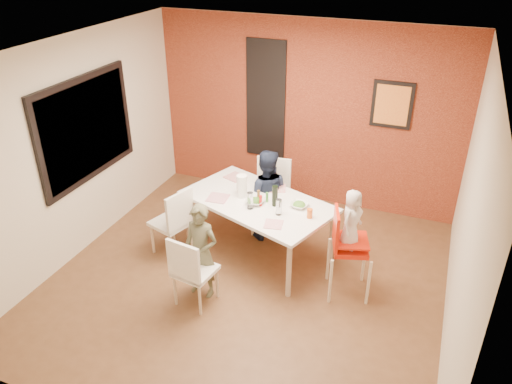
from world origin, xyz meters
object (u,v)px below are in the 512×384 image
at_px(chair_left, 175,219).
at_px(child_far, 266,195).
at_px(child_near, 201,251).
at_px(toddler, 351,219).
at_px(chair_far, 272,191).
at_px(high_chair, 346,245).
at_px(chair_near, 190,269).
at_px(paper_towel_roll, 242,186).
at_px(wine_bottle, 275,196).
at_px(dining_table, 258,205).

distance_m(chair_left, child_far, 1.23).
bearing_deg(child_near, toddler, 26.43).
relative_size(chair_far, high_chair, 0.94).
relative_size(chair_near, child_far, 0.70).
relative_size(high_chair, paper_towel_roll, 3.66).
height_order(child_near, child_far, child_far).
bearing_deg(wine_bottle, chair_left, -162.05).
height_order(chair_far, toddler, toddler).
bearing_deg(toddler, chair_left, 106.89).
xyz_separation_m(chair_left, high_chair, (2.15, 0.06, 0.12)).
relative_size(chair_left, child_near, 0.81).
height_order(chair_near, chair_left, chair_left).
bearing_deg(wine_bottle, chair_far, 112.72).
xyz_separation_m(chair_near, chair_far, (0.25, 1.87, 0.07)).
xyz_separation_m(chair_far, chair_left, (-0.90, -1.07, -0.04)).
distance_m(toddler, paper_towel_roll, 1.49).
height_order(chair_left, high_chair, high_chair).
relative_size(high_chair, child_near, 0.93).
relative_size(dining_table, toddler, 3.03).
bearing_deg(chair_near, child_far, -91.09).
bearing_deg(paper_towel_roll, wine_bottle, -7.62).
distance_m(dining_table, child_near, 1.04).
xyz_separation_m(child_far, paper_towel_roll, (-0.18, -0.37, 0.28)).
xyz_separation_m(chair_near, child_far, (0.26, 1.62, 0.14)).
bearing_deg(child_far, wine_bottle, 106.13).
bearing_deg(wine_bottle, dining_table, 170.00).
distance_m(chair_left, paper_towel_roll, 0.94).
bearing_deg(chair_far, child_far, -93.58).
xyz_separation_m(child_near, toddler, (1.52, 0.63, 0.40)).
bearing_deg(chair_far, high_chair, -44.67).
bearing_deg(paper_towel_roll, dining_table, -4.94).
xyz_separation_m(chair_left, toddler, (2.18, 0.07, 0.45)).
bearing_deg(child_far, dining_table, 78.83).
xyz_separation_m(dining_table, wine_bottle, (0.24, -0.04, 0.20)).
bearing_deg(chair_left, toddler, 109.32).
distance_m(chair_far, wine_bottle, 0.81).
height_order(dining_table, paper_towel_roll, paper_towel_roll).
bearing_deg(chair_left, chair_far, 157.31).
distance_m(child_far, toddler, 1.51).
bearing_deg(child_far, chair_near, 64.29).
xyz_separation_m(dining_table, child_near, (-0.29, -0.99, -0.13)).
bearing_deg(child_far, paper_towel_roll, 47.68).
bearing_deg(toddler, child_near, 127.63).
height_order(chair_left, paper_towel_roll, paper_towel_roll).
distance_m(chair_left, toddler, 2.22).
bearing_deg(chair_left, child_near, 67.02).
relative_size(chair_left, toddler, 1.36).
bearing_deg(paper_towel_roll, chair_left, -148.57).
xyz_separation_m(high_chair, toddler, (0.03, 0.02, 0.33)).
bearing_deg(dining_table, high_chair, -17.16).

